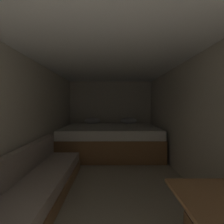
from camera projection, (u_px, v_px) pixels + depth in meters
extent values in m
plane|color=#A39984|center=(110.00, 186.00, 2.71)|extent=(7.47, 7.47, 0.00)
cube|color=beige|center=(111.00, 114.00, 5.43)|extent=(2.73, 0.05, 2.09)
cube|color=beige|center=(26.00, 122.00, 2.66)|extent=(0.05, 5.47, 2.09)
cube|color=beige|center=(193.00, 122.00, 2.68)|extent=(0.05, 5.47, 2.09)
cube|color=white|center=(110.00, 55.00, 2.63)|extent=(2.73, 5.47, 0.05)
cube|color=olive|center=(110.00, 144.00, 4.51)|extent=(2.51, 1.73, 0.53)
cube|color=white|center=(110.00, 131.00, 4.50)|extent=(2.47, 1.69, 0.22)
ellipsoid|color=white|center=(92.00, 121.00, 5.16)|extent=(0.50, 0.29, 0.19)
ellipsoid|color=white|center=(129.00, 121.00, 5.17)|extent=(0.50, 0.29, 0.19)
cube|color=#9E7247|center=(25.00, 214.00, 1.88)|extent=(0.67, 3.21, 0.17)
cube|color=#A8998E|center=(25.00, 199.00, 1.88)|extent=(0.63, 3.17, 0.17)
cube|color=#A8998E|center=(0.00, 176.00, 1.87)|extent=(0.12, 3.17, 0.37)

